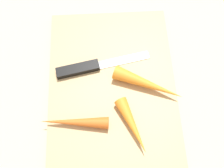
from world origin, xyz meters
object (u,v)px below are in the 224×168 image
at_px(cutting_board, 112,85).
at_px(knife, 84,68).
at_px(carrot_medium, 74,122).
at_px(carrot_shortest, 133,126).
at_px(carrot_longest, 148,84).

xyz_separation_m(cutting_board, knife, (0.04, 0.06, 0.01)).
distance_m(cutting_board, carrot_medium, 0.11).
relative_size(carrot_shortest, carrot_longest, 0.77).
bearing_deg(carrot_shortest, cutting_board, 178.99).
xyz_separation_m(carrot_medium, carrot_shortest, (-0.01, -0.11, 0.00)).
xyz_separation_m(cutting_board, carrot_longest, (-0.01, -0.07, 0.02)).
bearing_deg(carrot_medium, cutting_board, -129.01).
height_order(knife, carrot_longest, carrot_longest).
relative_size(knife, carrot_shortest, 1.80).
bearing_deg(carrot_medium, carrot_longest, -150.36).
xyz_separation_m(carrot_shortest, carrot_longest, (0.08, -0.04, 0.00)).
xyz_separation_m(knife, carrot_shortest, (-0.13, -0.09, 0.01)).
bearing_deg(cutting_board, carrot_longest, -98.49).
distance_m(carrot_shortest, carrot_longest, 0.09).
bearing_deg(carrot_medium, carrot_shortest, 177.69).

